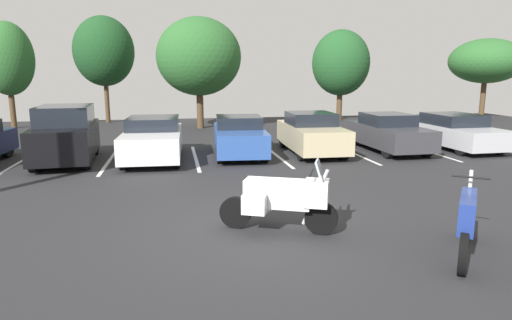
{
  "coord_description": "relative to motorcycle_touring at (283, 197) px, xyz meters",
  "views": [
    {
      "loc": [
        -1.47,
        -8.37,
        3.01
      ],
      "look_at": [
        0.38,
        1.58,
        1.03
      ],
      "focal_mm": 31.35,
      "sensor_mm": 36.0,
      "label": 1
    }
  ],
  "objects": [
    {
      "name": "motorcycle_second",
      "position": [
        2.72,
        -1.66,
        -0.08
      ],
      "size": [
        1.47,
        1.89,
        1.29
      ],
      "color": "black",
      "rests_on": "ground"
    },
    {
      "name": "car_champagne",
      "position": [
        3.16,
        8.24,
        0.06
      ],
      "size": [
        1.91,
        4.41,
        1.53
      ],
      "color": "#C1B289",
      "rests_on": "ground"
    },
    {
      "name": "tree_left",
      "position": [
        -0.52,
        16.86,
        3.19
      ],
      "size": [
        4.56,
        4.56,
        5.97
      ],
      "color": "#4C3823",
      "rests_on": "ground"
    },
    {
      "name": "parking_stripes",
      "position": [
        -2.76,
        7.99,
        -0.68
      ],
      "size": [
        27.06,
        4.99,
        0.01
      ],
      "color": "silver",
      "rests_on": "ground"
    },
    {
      "name": "car_silver",
      "position": [
        9.22,
        8.23,
        -0.0
      ],
      "size": [
        1.98,
        4.63,
        1.38
      ],
      "color": "#B7B7BC",
      "rests_on": "ground"
    },
    {
      "name": "tree_center",
      "position": [
        18.69,
        19.19,
        3.11
      ],
      "size": [
        4.79,
        4.79,
        5.27
      ],
      "color": "#4C3823",
      "rests_on": "ground"
    },
    {
      "name": "tree_right",
      "position": [
        8.77,
        20.01,
        2.97
      ],
      "size": [
        3.69,
        3.69,
        5.75
      ],
      "color": "#4C3823",
      "rests_on": "ground"
    },
    {
      "name": "motorcycle_touring",
      "position": [
        0.0,
        0.0,
        0.0
      ],
      "size": [
        2.16,
        1.31,
        1.43
      ],
      "color": "black",
      "rests_on": "ground"
    },
    {
      "name": "ground",
      "position": [
        -0.53,
        0.39,
        -0.73
      ],
      "size": [
        44.0,
        44.0,
        0.1
      ],
      "primitive_type": "cube",
      "color": "#262628"
    },
    {
      "name": "car_blue",
      "position": [
        0.38,
        8.26,
        0.02
      ],
      "size": [
        2.07,
        4.36,
        1.44
      ],
      "color": "#2D519E",
      "rests_on": "ground"
    },
    {
      "name": "tree_far_right",
      "position": [
        -10.71,
        18.78,
        3.08
      ],
      "size": [
        2.73,
        2.73,
        5.75
      ],
      "color": "#4C3823",
      "rests_on": "ground"
    },
    {
      "name": "tree_rear",
      "position": [
        -5.97,
        20.86,
        3.61
      ],
      "size": [
        3.59,
        3.59,
        6.38
      ],
      "color": "#4C3823",
      "rests_on": "ground"
    },
    {
      "name": "car_charcoal",
      "position": [
        6.26,
        8.16,
        0.03
      ],
      "size": [
        1.85,
        4.39,
        1.45
      ],
      "color": "#38383D",
      "rests_on": "ground"
    },
    {
      "name": "car_black",
      "position": [
        -5.62,
        8.05,
        0.26
      ],
      "size": [
        2.12,
        4.34,
        1.92
      ],
      "color": "black",
      "rests_on": "ground"
    },
    {
      "name": "car_white",
      "position": [
        -2.72,
        7.96,
        0.05
      ],
      "size": [
        2.08,
        4.6,
        1.47
      ],
      "color": "white",
      "rests_on": "ground"
    }
  ]
}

